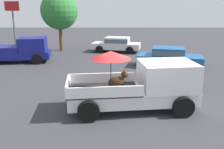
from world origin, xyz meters
name	(u,v)px	position (x,y,z in m)	size (l,w,h in m)	color
ground_plane	(132,109)	(0.00, 0.00, 0.00)	(80.00, 80.00, 0.00)	#38383D
pickup_truck_main	(143,85)	(0.43, 0.03, 1.00)	(5.23, 2.70, 2.42)	black
pickup_truck_red	(20,50)	(-7.62, 8.72, 0.87)	(5.00, 2.67, 1.80)	black
parked_sedan_near	(117,44)	(-0.38, 13.00, 0.74)	(4.57, 2.62, 1.33)	black
parked_sedan_far	(170,56)	(3.08, 7.21, 0.74)	(4.60, 2.75, 1.33)	black
motel_sign	(14,15)	(-10.50, 15.53, 3.19)	(1.40, 0.16, 4.49)	#59595B
tree_by_lot	(60,11)	(-5.54, 13.70, 3.60)	(3.36, 3.36, 5.30)	brown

